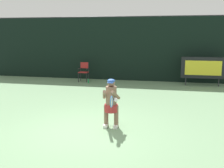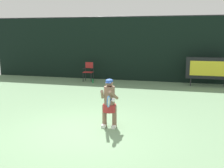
{
  "view_description": "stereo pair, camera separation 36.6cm",
  "coord_description": "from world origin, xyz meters",
  "px_view_note": "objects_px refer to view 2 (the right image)",
  "views": [
    {
      "loc": [
        2.15,
        -6.79,
        2.71
      ],
      "look_at": [
        0.35,
        1.72,
        1.05
      ],
      "focal_mm": 42.9,
      "sensor_mm": 36.0,
      "label": 1
    },
    {
      "loc": [
        2.51,
        -6.71,
        2.71
      ],
      "look_at": [
        0.35,
        1.72,
        1.05
      ],
      "focal_mm": 42.9,
      "sensor_mm": 36.0,
      "label": 2
    }
  ],
  "objects_px": {
    "scoreboard": "(208,68)",
    "tennis_player": "(109,101)",
    "umpire_chair": "(89,70)",
    "water_bottle": "(93,81)",
    "tennis_racket": "(109,101)"
  },
  "relations": [
    {
      "from": "water_bottle",
      "to": "tennis_racket",
      "type": "relative_size",
      "value": 0.44
    },
    {
      "from": "umpire_chair",
      "to": "tennis_racket",
      "type": "bearing_deg",
      "value": -66.93
    },
    {
      "from": "umpire_chair",
      "to": "water_bottle",
      "type": "relative_size",
      "value": 4.08
    },
    {
      "from": "scoreboard",
      "to": "tennis_player",
      "type": "bearing_deg",
      "value": -115.15
    },
    {
      "from": "scoreboard",
      "to": "tennis_racket",
      "type": "xyz_separation_m",
      "value": [
        -3.19,
        -7.65,
        -0.02
      ]
    },
    {
      "from": "umpire_chair",
      "to": "water_bottle",
      "type": "distance_m",
      "value": 0.81
    },
    {
      "from": "tennis_player",
      "to": "tennis_racket",
      "type": "relative_size",
      "value": 2.38
    },
    {
      "from": "scoreboard",
      "to": "water_bottle",
      "type": "xyz_separation_m",
      "value": [
        -6.02,
        -0.51,
        -0.82
      ]
    },
    {
      "from": "tennis_racket",
      "to": "umpire_chair",
      "type": "bearing_deg",
      "value": 129.27
    },
    {
      "from": "umpire_chair",
      "to": "scoreboard",
      "type": "bearing_deg",
      "value": 0.21
    },
    {
      "from": "umpire_chair",
      "to": "water_bottle",
      "type": "height_order",
      "value": "umpire_chair"
    },
    {
      "from": "umpire_chair",
      "to": "tennis_player",
      "type": "height_order",
      "value": "tennis_player"
    },
    {
      "from": "water_bottle",
      "to": "tennis_racket",
      "type": "bearing_deg",
      "value": -68.33
    },
    {
      "from": "tennis_player",
      "to": "scoreboard",
      "type": "bearing_deg",
      "value": 64.85
    },
    {
      "from": "umpire_chair",
      "to": "tennis_racket",
      "type": "height_order",
      "value": "same"
    }
  ]
}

